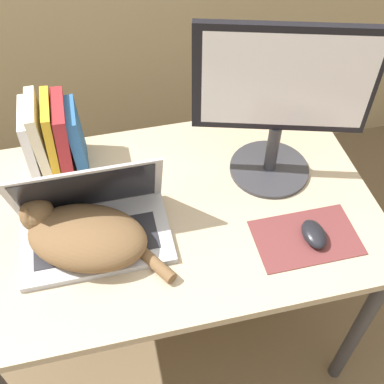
{
  "coord_description": "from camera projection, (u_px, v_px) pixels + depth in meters",
  "views": [
    {
      "loc": [
        -0.14,
        -0.49,
        1.78
      ],
      "look_at": [
        0.05,
        0.32,
        0.83
      ],
      "focal_mm": 45.0,
      "sensor_mm": 36.0,
      "label": 1
    }
  ],
  "objects": [
    {
      "name": "desk",
      "position": [
        173.0,
        227.0,
        1.42
      ],
      "size": [
        1.15,
        0.72,
        0.73
      ],
      "color": "tan",
      "rests_on": "ground_plane"
    },
    {
      "name": "cat",
      "position": [
        83.0,
        235.0,
        1.23
      ],
      "size": [
        0.39,
        0.31,
        0.13
      ],
      "color": "brown",
      "rests_on": "desk"
    },
    {
      "name": "mousepad",
      "position": [
        306.0,
        238.0,
        1.29
      ],
      "size": [
        0.28,
        0.18,
        0.0
      ],
      "color": "brown",
      "rests_on": "desk"
    },
    {
      "name": "book_row",
      "position": [
        53.0,
        137.0,
        1.39
      ],
      "size": [
        0.16,
        0.17,
        0.24
      ],
      "color": "white",
      "rests_on": "desk"
    },
    {
      "name": "external_monitor",
      "position": [
        281.0,
        100.0,
        1.26
      ],
      "size": [
        0.46,
        0.24,
        0.48
      ],
      "color": "#333338",
      "rests_on": "desk"
    },
    {
      "name": "laptop",
      "position": [
        93.0,
        224.0,
        1.27
      ],
      "size": [
        0.39,
        0.24,
        0.24
      ],
      "color": "#B7B7BC",
      "rests_on": "desk"
    },
    {
      "name": "computer_mouse",
      "position": [
        314.0,
        234.0,
        1.28
      ],
      "size": [
        0.06,
        0.1,
        0.04
      ],
      "color": "black",
      "rests_on": "mousepad"
    }
  ]
}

